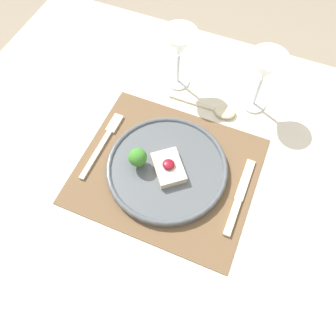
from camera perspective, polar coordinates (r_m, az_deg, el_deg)
The scene contains 9 objects.
ground_plane at distance 1.47m, azimuth -0.10°, elevation -14.10°, with size 8.00×8.00×0.00m, color gray.
dining_table at distance 0.86m, azimuth -0.16°, elevation -3.56°, with size 1.20×0.97×0.74m.
placemat at distance 0.77m, azimuth -0.18°, elevation -0.43°, with size 0.41×0.35×0.00m, color brown.
dinner_plate at distance 0.75m, azimuth -0.16°, elevation -0.22°, with size 0.28×0.28×0.07m.
fork at distance 0.82m, azimuth -11.02°, elevation 4.73°, with size 0.02×0.20×0.01m.
knife at distance 0.75m, azimuth 12.06°, elevation -5.67°, with size 0.02×0.20×0.01m.
spoon at distance 0.87m, azimuth 8.86°, elevation 9.96°, with size 0.18×0.05×0.02m.
wine_glass_near at distance 0.82m, azimuth 16.57°, elevation 16.03°, with size 0.09×0.09×0.16m.
wine_glass_far at distance 0.85m, azimuth 1.95°, elevation 20.44°, with size 0.09×0.09×0.16m.
Camera 1 is at (0.14, -0.33, 1.43)m, focal length 35.00 mm.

